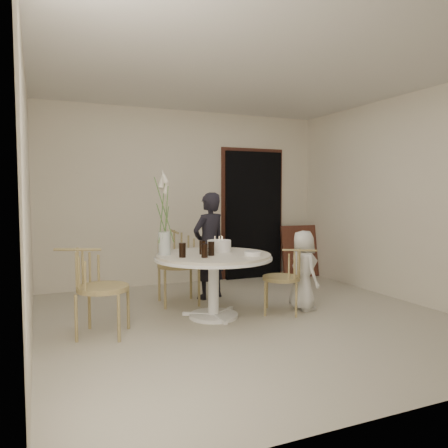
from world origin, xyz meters
name	(u,v)px	position (x,y,z in m)	size (l,w,h in m)	color
ground	(251,319)	(0.00, 0.00, 0.00)	(4.50, 4.50, 0.00)	#BBB1A0
room_shell	(251,175)	(0.00, 0.00, 1.62)	(4.50, 4.50, 4.50)	silver
doorway	(253,215)	(1.15, 2.19, 1.05)	(1.00, 0.10, 2.10)	black
door_trim	(252,211)	(1.15, 2.23, 1.11)	(1.12, 0.03, 2.22)	#572F1D
table	(214,264)	(-0.35, 0.25, 0.62)	(1.33, 1.33, 0.73)	white
picture_frame	(300,251)	(1.92, 1.95, 0.43)	(0.65, 0.04, 0.87)	#572F1D
chair_far	(176,256)	(-0.52, 1.13, 0.60)	(0.55, 0.59, 0.93)	tan
chair_right	(290,271)	(0.55, 0.06, 0.50)	(0.58, 0.57, 0.77)	tan
chair_left	(90,279)	(-1.71, 0.15, 0.57)	(0.64, 0.62, 0.88)	tan
girl	(209,246)	(-0.06, 1.13, 0.71)	(0.52, 0.34, 1.43)	black
boy	(303,270)	(0.78, 0.13, 0.48)	(0.47, 0.31, 0.97)	silver
birthday_cake	(219,246)	(-0.21, 0.41, 0.80)	(0.28, 0.28, 0.18)	silver
cola_tumbler_a	(205,251)	(-0.54, 0.03, 0.80)	(0.07, 0.07, 0.15)	black
cola_tumbler_b	(211,249)	(-0.42, 0.15, 0.81)	(0.07, 0.07, 0.15)	black
cola_tumbler_c	(182,250)	(-0.75, 0.14, 0.81)	(0.07, 0.07, 0.16)	black
cola_tumbler_d	(202,247)	(-0.47, 0.28, 0.81)	(0.07, 0.07, 0.16)	black
plate_stack	(253,254)	(0.00, -0.04, 0.75)	(0.18, 0.18, 0.05)	white
flower_vase	(164,224)	(-0.88, 0.41, 1.07)	(0.14, 0.14, 0.96)	silver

